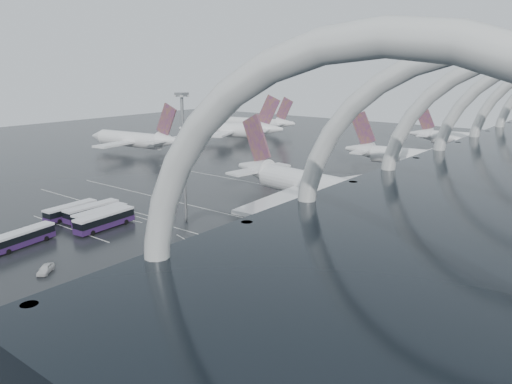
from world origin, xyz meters
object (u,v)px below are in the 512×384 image
Objects in this scene: floodlight_mast at (183,142)px; gse_cart_belly_c at (281,213)px; airliner_gate_c at (471,140)px; airliner_main at (326,189)px; gse_cart_belly_d at (407,229)px; bus_row_near_a at (71,211)px; airliner_gate_b at (423,159)px; bus_row_near_d at (105,220)px; van_curve_b at (46,269)px; bus_row_far_b at (23,238)px; jet_remote_far at (258,124)px; jet_remote_west at (136,140)px; bus_row_near_c at (100,215)px; gse_cart_belly_b at (376,217)px; bus_row_near_b at (92,211)px; jet_remote_mid at (232,130)px; gse_cart_belly_a at (342,229)px; gse_cart_belly_e at (358,210)px.

floodlight_mast reaches higher than gse_cart_belly_c.
airliner_main is at bearing -99.80° from airliner_gate_c.
bus_row_near_a is at bearing -149.21° from gse_cart_belly_d.
airliner_gate_b is 99.45m from bus_row_near_d.
van_curve_b is (-17.34, -59.21, -4.51)m from airliner_main.
floodlight_mast is at bearing -32.65° from bus_row_far_b.
jet_remote_far reaches higher than airliner_gate_c.
jet_remote_west reaches higher than van_curve_b.
jet_remote_west is at bearing -148.04° from airliner_gate_c.
bus_row_near_c reaches higher than van_curve_b.
bus_row_far_b is at bearing -153.87° from bus_row_near_a.
gse_cart_belly_b is at bearing 30.82° from gse_cart_belly_c.
floodlight_mast is at bearing -112.09° from airliner_gate_b.
airliner_main is 54.85m from airliner_gate_b.
airliner_gate_c is at bearing 99.62° from gse_cart_belly_d.
jet_remote_west reaches higher than jet_remote_far.
gse_cart_belly_b is at bearing -53.79° from bus_row_near_b.
bus_row_near_d is (3.83, -1.60, 0.13)m from bus_row_near_c.
floodlight_mast reaches higher than jet_remote_mid.
airliner_main is at bearing 133.49° from gse_cart_belly_a.
bus_row_near_d is at bearing -92.82° from bus_row_near_a.
bus_row_far_b is at bearing 102.41° from jet_remote_far.
bus_row_near_b is 8.50m from bus_row_near_d.
bus_row_near_d is at bearing -128.51° from gse_cart_belly_c.
gse_cart_belly_b is (49.61, 37.91, -1.17)m from bus_row_near_b.
jet_remote_mid is 3.74× the size of bus_row_near_a.
gse_cart_belly_b is (10.30, -106.97, -3.88)m from airliner_gate_c.
bus_row_near_c is at bearing -134.35° from gse_cart_belly_c.
bus_row_near_d is at bearing -107.49° from bus_row_near_b.
floodlight_mast reaches higher than gse_cart_belly_e.
bus_row_far_b reaches higher than gse_cart_belly_a.
gse_cart_belly_a is at bearing -94.74° from airliner_gate_c.
bus_row_near_a reaches higher than gse_cart_belly_e.
bus_row_far_b is at bearing -165.74° from bus_row_near_b.
gse_cart_belly_d is at bearing -24.25° from gse_cart_belly_e.
gse_cart_belly_c is at bearing -43.14° from bus_row_near_d.
bus_row_near_c is at bearing -101.46° from bus_row_near_b.
airliner_gate_c is 1.07× the size of jet_remote_mid.
gse_cart_belly_b is at bearing 25.96° from van_curve_b.
floodlight_mast is (-19.45, -25.74, 12.03)m from airliner_main.
bus_row_far_b is 35.73m from floodlight_mast.
gse_cart_belly_e is at bearing -42.46° from bus_row_far_b.
airliner_gate_c is at bearing 92.38° from gse_cart_belly_e.
floodlight_mast is at bearing -61.26° from bus_row_near_a.
gse_cart_belly_e reaches higher than gse_cart_belly_a.
gse_cart_belly_c is (91.45, -32.58, -4.47)m from jet_remote_west.
bus_row_far_b reaches higher than bus_row_near_a.
jet_remote_west is at bearing 42.86° from bus_row_near_d.
airliner_gate_c is at bearing 95.50° from gse_cart_belly_b.
jet_remote_west is at bearing 30.48° from bus_row_far_b.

